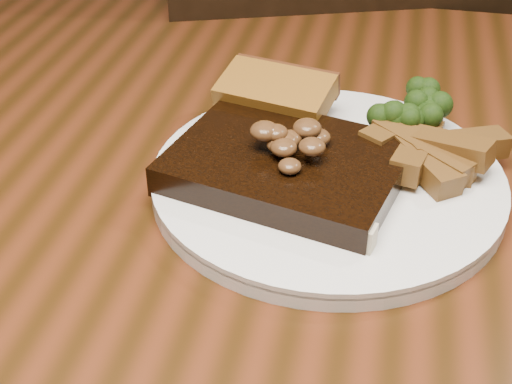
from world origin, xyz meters
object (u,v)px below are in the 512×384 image
at_px(dining_table, 256,298).
at_px(garlic_bread, 275,112).
at_px(chair_far, 318,121).
at_px(steak, 287,166).
at_px(potato_wedges, 428,168).
at_px(plate, 327,182).

distance_m(dining_table, garlic_bread, 0.16).
height_order(dining_table, chair_far, chair_far).
relative_size(dining_table, steak, 9.33).
bearing_deg(dining_table, steak, 56.60).
bearing_deg(steak, potato_wedges, 24.81).
bearing_deg(chair_far, garlic_bread, 71.38).
bearing_deg(potato_wedges, dining_table, -158.33).
height_order(plate, steak, steak).
distance_m(dining_table, potato_wedges, 0.18).
bearing_deg(garlic_bread, potato_wedges, -13.37).
relative_size(chair_far, plate, 3.39).
distance_m(dining_table, chair_far, 0.56).
distance_m(garlic_bread, potato_wedges, 0.15).
relative_size(plate, garlic_bread, 2.88).
bearing_deg(garlic_bread, plate, -40.04).
height_order(chair_far, steak, chair_far).
distance_m(chair_far, steak, 0.58).
relative_size(steak, potato_wedges, 1.49).
bearing_deg(potato_wedges, chair_far, 105.86).
height_order(chair_far, potato_wedges, chair_far).
height_order(chair_far, plate, chair_far).
bearing_deg(steak, garlic_bread, 120.39).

